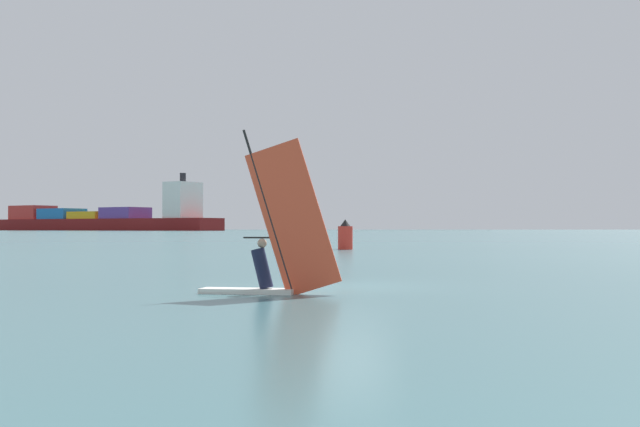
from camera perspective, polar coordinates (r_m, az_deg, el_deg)
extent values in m
plane|color=#386066|center=(22.17, 1.66, -4.95)|extent=(4000.00, 4000.00, 0.00)
cube|color=white|center=(19.77, -4.93, -5.25)|extent=(2.21, 1.76, 0.12)
cylinder|color=black|center=(19.59, -3.57, 0.31)|extent=(1.05, 0.72, 3.73)
cube|color=#E54C2D|center=(19.45, -1.86, -0.29)|extent=(1.95, 1.30, 3.70)
cylinder|color=black|center=(19.57, -3.33, -1.64)|extent=(1.13, 0.76, 0.04)
cylinder|color=#191E38|center=(19.64, -3.94, -3.74)|extent=(0.62, 0.56, 0.99)
sphere|color=tan|center=(19.62, -3.94, -2.02)|extent=(0.22, 0.22, 0.22)
cube|color=maroon|center=(617.02, -14.80, -0.74)|extent=(139.97, 188.51, 8.18)
cube|color=silver|center=(560.16, -9.28, 0.90)|extent=(27.12, 25.47, 23.71)
cylinder|color=black|center=(560.85, -9.27, 2.41)|extent=(4.00, 4.00, 6.00)
cube|color=#59388C|center=(597.24, -13.05, 0.03)|extent=(34.97, 36.88, 7.80)
cube|color=gold|center=(621.32, -15.15, -0.12)|extent=(34.97, 36.88, 5.20)
cube|color=#1E66AD|center=(646.21, -17.08, -0.03)|extent=(34.97, 36.88, 7.80)
cube|color=red|center=(671.79, -18.87, 0.06)|extent=(34.97, 36.88, 10.40)
cube|color=#4C564C|center=(1482.25, -5.53, -0.51)|extent=(843.37, 489.81, 28.68)
cylinder|color=red|center=(60.47, 1.72, -1.66)|extent=(1.06, 1.06, 1.67)
cone|color=black|center=(60.47, 1.72, -0.63)|extent=(0.74, 0.74, 0.50)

